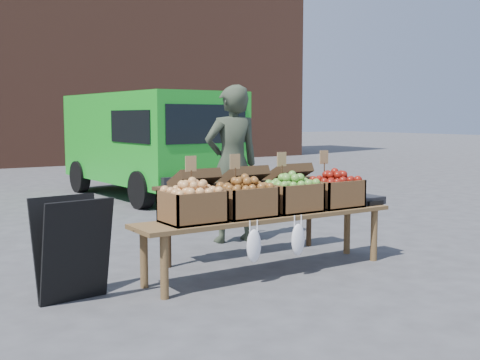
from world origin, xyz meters
TOP-DOWN VIEW (x-y plane):
  - ground at (0.00, 0.00)m, footprint 80.00×80.00m
  - delivery_van at (2.03, 5.27)m, footprint 2.14×4.33m
  - vendor at (1.11, 0.95)m, footprint 0.73×0.54m
  - chalkboard_sign at (-1.22, -0.29)m, footprint 0.59×0.36m
  - back_table at (0.82, 0.26)m, footprint 2.10×0.44m
  - display_bench at (0.62, -0.46)m, footprint 2.70×0.56m
  - crate_golden_apples at (-0.20, -0.46)m, footprint 0.50×0.40m
  - crate_russet_pears at (0.35, -0.46)m, footprint 0.50×0.40m
  - crate_red_apples at (0.90, -0.46)m, footprint 0.50×0.40m
  - crate_green_apples at (1.45, -0.46)m, footprint 0.50×0.40m
  - weighing_scale at (1.87, -0.46)m, footprint 0.34×0.30m

SIDE VIEW (x-z plane):
  - ground at x=0.00m, z-range 0.00..0.00m
  - display_bench at x=0.62m, z-range 0.00..0.57m
  - chalkboard_sign at x=-1.22m, z-range 0.00..0.86m
  - back_table at x=0.82m, z-range 0.00..1.04m
  - weighing_scale at x=1.87m, z-range 0.57..0.65m
  - crate_golden_apples at x=-0.20m, z-range 0.57..0.85m
  - crate_russet_pears at x=0.35m, z-range 0.57..0.85m
  - crate_red_apples at x=0.90m, z-range 0.57..0.85m
  - crate_green_apples at x=1.45m, z-range 0.57..0.85m
  - vendor at x=1.11m, z-range 0.00..1.86m
  - delivery_van at x=2.03m, z-range 0.00..1.90m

